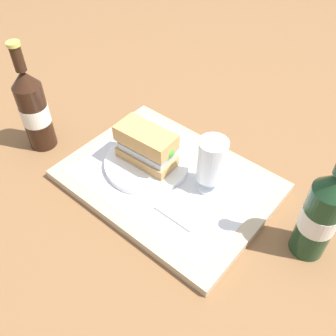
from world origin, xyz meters
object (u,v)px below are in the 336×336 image
(sandwich, at_px, (149,146))
(second_bottle, at_px, (34,109))
(beer_glass, at_px, (212,164))
(plate, at_px, (148,162))
(beer_bottle, at_px, (321,214))

(sandwich, height_order, second_bottle, second_bottle)
(second_bottle, bearing_deg, beer_glass, 17.94)
(sandwich, height_order, beer_glass, beer_glass)
(plate, distance_m, sandwich, 0.05)
(beer_glass, xyz_separation_m, beer_bottle, (0.22, 0.01, 0.02))
(second_bottle, bearing_deg, beer_bottle, 12.47)
(beer_bottle, height_order, second_bottle, same)
(beer_glass, height_order, second_bottle, second_bottle)
(plate, height_order, beer_bottle, beer_bottle)
(sandwich, distance_m, beer_glass, 0.14)
(plate, relative_size, sandwich, 1.40)
(plate, relative_size, second_bottle, 0.71)
(sandwich, bearing_deg, plate, -180.00)
(plate, bearing_deg, sandwich, 3.22)
(beer_bottle, xyz_separation_m, second_bottle, (-0.63, -0.14, 0.00))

